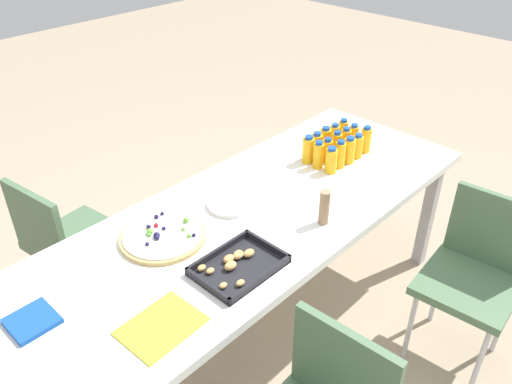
{
  "coord_description": "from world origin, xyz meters",
  "views": [
    {
      "loc": [
        1.34,
        1.29,
        2.04
      ],
      "look_at": [
        -0.1,
        -0.08,
        0.76
      ],
      "focal_mm": 36.2,
      "sensor_mm": 36.0,
      "label": 1
    }
  ],
  "objects_px": {
    "juice_bottle_0": "(343,132)",
    "juice_bottle_4": "(308,150)",
    "juice_bottle_3": "(316,146)",
    "juice_bottle_8": "(327,151)",
    "juice_bottle_13": "(340,155)",
    "juice_bottle_6": "(345,141)",
    "plate_stack": "(230,204)",
    "party_table": "(253,224)",
    "juice_bottle_11": "(358,146)",
    "juice_bottle_10": "(366,140)",
    "paper_folder": "(161,326)",
    "juice_bottle_14": "(331,161)",
    "fruit_pizza": "(163,236)",
    "cardboard_tube": "(324,207)",
    "napkin_stack": "(32,321)",
    "juice_bottle_12": "(349,150)",
    "chair_near_right": "(65,238)",
    "chair_far_left": "(476,269)",
    "juice_bottle_7": "(336,145)",
    "juice_bottle_1": "(334,136)",
    "snack_tray": "(238,266)",
    "juice_bottle_9": "(318,155)",
    "juice_bottle_2": "(325,140)",
    "juice_bottle_5": "(353,136)"
  },
  "relations": [
    {
      "from": "juice_bottle_1",
      "to": "plate_stack",
      "type": "bearing_deg",
      "value": -0.03
    },
    {
      "from": "juice_bottle_10",
      "to": "juice_bottle_14",
      "type": "relative_size",
      "value": 1.07
    },
    {
      "from": "chair_far_left",
      "to": "juice_bottle_12",
      "type": "distance_m",
      "value": 0.81
    },
    {
      "from": "chair_near_right",
      "to": "paper_folder",
      "type": "bearing_deg",
      "value": -15.96
    },
    {
      "from": "juice_bottle_0",
      "to": "juice_bottle_4",
      "type": "bearing_deg",
      "value": -0.59
    },
    {
      "from": "juice_bottle_3",
      "to": "juice_bottle_8",
      "type": "distance_m",
      "value": 0.07
    },
    {
      "from": "juice_bottle_0",
      "to": "juice_bottle_4",
      "type": "distance_m",
      "value": 0.29
    },
    {
      "from": "juice_bottle_9",
      "to": "fruit_pizza",
      "type": "distance_m",
      "value": 0.91
    },
    {
      "from": "juice_bottle_1",
      "to": "juice_bottle_5",
      "type": "bearing_deg",
      "value": 137.43
    },
    {
      "from": "party_table",
      "to": "juice_bottle_11",
      "type": "bearing_deg",
      "value": 176.73
    },
    {
      "from": "juice_bottle_13",
      "to": "juice_bottle_8",
      "type": "bearing_deg",
      "value": -89.64
    },
    {
      "from": "juice_bottle_6",
      "to": "cardboard_tube",
      "type": "xyz_separation_m",
      "value": [
        0.59,
        0.31,
        0.01
      ]
    },
    {
      "from": "party_table",
      "to": "juice_bottle_5",
      "type": "height_order",
      "value": "juice_bottle_5"
    },
    {
      "from": "fruit_pizza",
      "to": "cardboard_tube",
      "type": "relative_size",
      "value": 2.24
    },
    {
      "from": "juice_bottle_2",
      "to": "cardboard_tube",
      "type": "xyz_separation_m",
      "value": [
        0.51,
        0.38,
        0.01
      ]
    },
    {
      "from": "juice_bottle_13",
      "to": "paper_folder",
      "type": "bearing_deg",
      "value": 8.96
    },
    {
      "from": "juice_bottle_2",
      "to": "juice_bottle_11",
      "type": "relative_size",
      "value": 1.09
    },
    {
      "from": "juice_bottle_6",
      "to": "plate_stack",
      "type": "distance_m",
      "value": 0.78
    },
    {
      "from": "juice_bottle_9",
      "to": "juice_bottle_14",
      "type": "xyz_separation_m",
      "value": [
        -0.01,
        0.07,
        -0.0
      ]
    },
    {
      "from": "juice_bottle_1",
      "to": "juice_bottle_10",
      "type": "bearing_deg",
      "value": 117.52
    },
    {
      "from": "juice_bottle_11",
      "to": "party_table",
      "type": "bearing_deg",
      "value": -3.27
    },
    {
      "from": "juice_bottle_1",
      "to": "juice_bottle_13",
      "type": "xyz_separation_m",
      "value": [
        0.15,
        0.14,
        0.0
      ]
    },
    {
      "from": "party_table",
      "to": "juice_bottle_7",
      "type": "xyz_separation_m",
      "value": [
        -0.66,
        -0.04,
        0.13
      ]
    },
    {
      "from": "party_table",
      "to": "chair_far_left",
      "type": "distance_m",
      "value": 1.02
    },
    {
      "from": "juice_bottle_2",
      "to": "juice_bottle_12",
      "type": "relative_size",
      "value": 1.01
    },
    {
      "from": "juice_bottle_12",
      "to": "fruit_pizza",
      "type": "xyz_separation_m",
      "value": [
        1.05,
        -0.18,
        -0.05
      ]
    },
    {
      "from": "juice_bottle_0",
      "to": "fruit_pizza",
      "type": "bearing_deg",
      "value": -1.52
    },
    {
      "from": "party_table",
      "to": "juice_bottle_11",
      "type": "distance_m",
      "value": 0.74
    },
    {
      "from": "napkin_stack",
      "to": "juice_bottle_12",
      "type": "bearing_deg",
      "value": 175.4
    },
    {
      "from": "party_table",
      "to": "juice_bottle_1",
      "type": "distance_m",
      "value": 0.75
    },
    {
      "from": "juice_bottle_9",
      "to": "paper_folder",
      "type": "relative_size",
      "value": 0.56
    },
    {
      "from": "fruit_pizza",
      "to": "plate_stack",
      "type": "bearing_deg",
      "value": 175.16
    },
    {
      "from": "snack_tray",
      "to": "juice_bottle_14",
      "type": "bearing_deg",
      "value": -167.8
    },
    {
      "from": "juice_bottle_7",
      "to": "juice_bottle_12",
      "type": "relative_size",
      "value": 1.02
    },
    {
      "from": "juice_bottle_14",
      "to": "party_table",
      "type": "bearing_deg",
      "value": -3.81
    },
    {
      "from": "chair_far_left",
      "to": "juice_bottle_12",
      "type": "relative_size",
      "value": 5.82
    },
    {
      "from": "juice_bottle_0",
      "to": "juice_bottle_6",
      "type": "xyz_separation_m",
      "value": [
        0.08,
        0.07,
        -0.0
      ]
    },
    {
      "from": "juice_bottle_1",
      "to": "party_table",
      "type": "bearing_deg",
      "value": 8.44
    },
    {
      "from": "juice_bottle_7",
      "to": "napkin_stack",
      "type": "bearing_deg",
      "value": -1.74
    },
    {
      "from": "juice_bottle_10",
      "to": "chair_far_left",
      "type": "bearing_deg",
      "value": 75.02
    },
    {
      "from": "juice_bottle_11",
      "to": "snack_tray",
      "type": "height_order",
      "value": "juice_bottle_11"
    },
    {
      "from": "paper_folder",
      "to": "napkin_stack",
      "type": "bearing_deg",
      "value": -48.71
    },
    {
      "from": "juice_bottle_6",
      "to": "napkin_stack",
      "type": "height_order",
      "value": "juice_bottle_6"
    },
    {
      "from": "juice_bottle_1",
      "to": "paper_folder",
      "type": "bearing_deg",
      "value": 13.65
    },
    {
      "from": "juice_bottle_13",
      "to": "napkin_stack",
      "type": "height_order",
      "value": "juice_bottle_13"
    },
    {
      "from": "juice_bottle_12",
      "to": "napkin_stack",
      "type": "distance_m",
      "value": 1.64
    },
    {
      "from": "juice_bottle_0",
      "to": "chair_near_right",
      "type": "bearing_deg",
      "value": -25.03
    },
    {
      "from": "juice_bottle_8",
      "to": "napkin_stack",
      "type": "height_order",
      "value": "juice_bottle_8"
    },
    {
      "from": "juice_bottle_10",
      "to": "paper_folder",
      "type": "height_order",
      "value": "juice_bottle_10"
    },
    {
      "from": "juice_bottle_3",
      "to": "juice_bottle_13",
      "type": "height_order",
      "value": "juice_bottle_13"
    }
  ]
}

